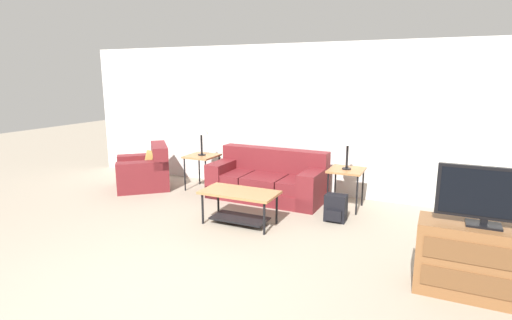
{
  "coord_description": "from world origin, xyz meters",
  "views": [
    {
      "loc": [
        2.38,
        -2.54,
        2.06
      ],
      "look_at": [
        -0.11,
        2.83,
        0.8
      ],
      "focal_mm": 28.0,
      "sensor_mm": 36.0,
      "label": 1
    }
  ],
  "objects_px": {
    "coffee_table": "(240,200)",
    "table_lamp_left": "(201,129)",
    "armchair": "(145,172)",
    "backpack": "(336,208)",
    "side_table_left": "(202,159)",
    "television": "(487,195)",
    "tv_console": "(479,261)",
    "table_lamp_right": "(348,139)",
    "side_table_right": "(346,173)",
    "couch": "(268,181)"
  },
  "relations": [
    {
      "from": "coffee_table",
      "to": "table_lamp_left",
      "type": "bearing_deg",
      "value": 137.85
    },
    {
      "from": "armchair",
      "to": "backpack",
      "type": "bearing_deg",
      "value": -4.26
    },
    {
      "from": "side_table_left",
      "to": "television",
      "type": "height_order",
      "value": "television"
    },
    {
      "from": "tv_console",
      "to": "television",
      "type": "distance_m",
      "value": 0.65
    },
    {
      "from": "armchair",
      "to": "table_lamp_right",
      "type": "distance_m",
      "value": 3.78
    },
    {
      "from": "table_lamp_right",
      "to": "television",
      "type": "relative_size",
      "value": 0.72
    },
    {
      "from": "television",
      "to": "backpack",
      "type": "height_order",
      "value": "television"
    },
    {
      "from": "armchair",
      "to": "table_lamp_left",
      "type": "bearing_deg",
      "value": 18.78
    },
    {
      "from": "side_table_right",
      "to": "table_lamp_right",
      "type": "height_order",
      "value": "table_lamp_right"
    },
    {
      "from": "coffee_table",
      "to": "couch",
      "type": "bearing_deg",
      "value": 95.28
    },
    {
      "from": "television",
      "to": "tv_console",
      "type": "bearing_deg",
      "value": -90.0
    },
    {
      "from": "coffee_table",
      "to": "backpack",
      "type": "relative_size",
      "value": 2.74
    },
    {
      "from": "couch",
      "to": "side_table_right",
      "type": "relative_size",
      "value": 3.08
    },
    {
      "from": "coffee_table",
      "to": "side_table_right",
      "type": "height_order",
      "value": "side_table_right"
    },
    {
      "from": "table_lamp_left",
      "to": "backpack",
      "type": "xyz_separation_m",
      "value": [
        2.64,
        -0.62,
        -0.92
      ]
    },
    {
      "from": "side_table_left",
      "to": "backpack",
      "type": "distance_m",
      "value": 2.74
    },
    {
      "from": "side_table_left",
      "to": "backpack",
      "type": "bearing_deg",
      "value": -13.33
    },
    {
      "from": "table_lamp_left",
      "to": "armchair",
      "type": "bearing_deg",
      "value": -161.22
    },
    {
      "from": "table_lamp_right",
      "to": "backpack",
      "type": "height_order",
      "value": "table_lamp_right"
    },
    {
      "from": "backpack",
      "to": "tv_console",
      "type": "bearing_deg",
      "value": -39.7
    },
    {
      "from": "television",
      "to": "backpack",
      "type": "relative_size",
      "value": 2.18
    },
    {
      "from": "tv_console",
      "to": "armchair",
      "type": "bearing_deg",
      "value": 162.59
    },
    {
      "from": "side_table_left",
      "to": "side_table_right",
      "type": "bearing_deg",
      "value": 0.0
    },
    {
      "from": "table_lamp_left",
      "to": "tv_console",
      "type": "height_order",
      "value": "table_lamp_left"
    },
    {
      "from": "armchair",
      "to": "table_lamp_left",
      "type": "height_order",
      "value": "table_lamp_left"
    },
    {
      "from": "table_lamp_left",
      "to": "coffee_table",
      "type": "bearing_deg",
      "value": -42.15
    },
    {
      "from": "couch",
      "to": "side_table_right",
      "type": "xyz_separation_m",
      "value": [
        1.32,
        0.02,
        0.27
      ]
    },
    {
      "from": "table_lamp_right",
      "to": "tv_console",
      "type": "xyz_separation_m",
      "value": [
        1.7,
        -2.03,
        -0.76
      ]
    },
    {
      "from": "couch",
      "to": "armchair",
      "type": "distance_m",
      "value": 2.38
    },
    {
      "from": "couch",
      "to": "table_lamp_right",
      "type": "xyz_separation_m",
      "value": [
        1.32,
        0.02,
        0.82
      ]
    },
    {
      "from": "tv_console",
      "to": "television",
      "type": "xyz_separation_m",
      "value": [
        0.0,
        0.0,
        0.65
      ]
    },
    {
      "from": "coffee_table",
      "to": "television",
      "type": "relative_size",
      "value": 1.26
    },
    {
      "from": "tv_console",
      "to": "backpack",
      "type": "bearing_deg",
      "value": 140.3
    },
    {
      "from": "television",
      "to": "couch",
      "type": "bearing_deg",
      "value": 146.22
    },
    {
      "from": "side_table_left",
      "to": "table_lamp_left",
      "type": "relative_size",
      "value": 1.03
    },
    {
      "from": "armchair",
      "to": "tv_console",
      "type": "distance_m",
      "value": 5.63
    },
    {
      "from": "coffee_table",
      "to": "side_table_right",
      "type": "bearing_deg",
      "value": 47.38
    },
    {
      "from": "coffee_table",
      "to": "side_table_left",
      "type": "distance_m",
      "value": 1.95
    },
    {
      "from": "coffee_table",
      "to": "table_lamp_right",
      "type": "distance_m",
      "value": 1.93
    },
    {
      "from": "coffee_table",
      "to": "tv_console",
      "type": "xyz_separation_m",
      "value": [
        2.9,
        -0.73,
        -0.0
      ]
    },
    {
      "from": "armchair",
      "to": "side_table_right",
      "type": "bearing_deg",
      "value": 5.47
    },
    {
      "from": "side_table_right",
      "to": "tv_console",
      "type": "xyz_separation_m",
      "value": [
        1.7,
        -2.03,
        -0.22
      ]
    },
    {
      "from": "tv_console",
      "to": "side_table_left",
      "type": "bearing_deg",
      "value": 154.86
    },
    {
      "from": "table_lamp_right",
      "to": "coffee_table",
      "type": "bearing_deg",
      "value": -132.62
    },
    {
      "from": "tv_console",
      "to": "backpack",
      "type": "distance_m",
      "value": 2.21
    },
    {
      "from": "couch",
      "to": "side_table_left",
      "type": "bearing_deg",
      "value": 179.31
    },
    {
      "from": "backpack",
      "to": "armchair",
      "type": "bearing_deg",
      "value": 175.74
    },
    {
      "from": "side_table_right",
      "to": "television",
      "type": "relative_size",
      "value": 0.75
    },
    {
      "from": "coffee_table",
      "to": "table_lamp_right",
      "type": "height_order",
      "value": "table_lamp_right"
    },
    {
      "from": "side_table_right",
      "to": "television",
      "type": "bearing_deg",
      "value": -50.12
    }
  ]
}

